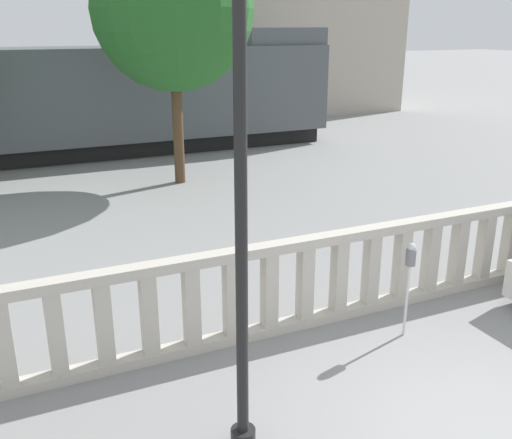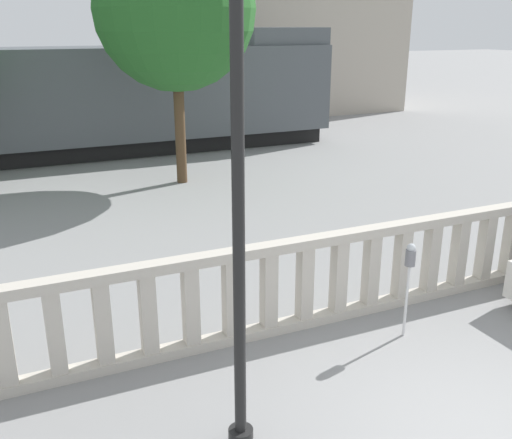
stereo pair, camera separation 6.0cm
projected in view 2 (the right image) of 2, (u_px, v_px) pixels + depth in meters
balustrade at (339, 276)px, 8.46m from camera, size 13.34×0.24×1.39m
lamppost at (237, 30)px, 4.70m from camera, size 0.42×0.42×6.43m
parking_meter at (410, 265)px, 7.84m from camera, size 0.14×0.14×1.41m
building_block at (254, 17)px, 28.69m from camera, size 13.77×7.44×9.29m
tree_left at (175, 9)px, 14.71m from camera, size 4.23×4.23×6.75m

